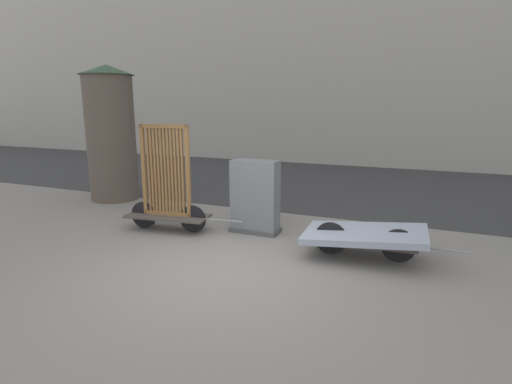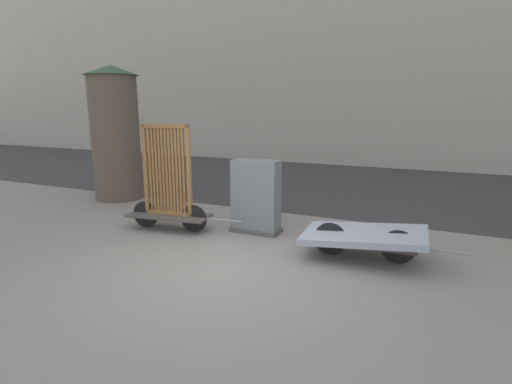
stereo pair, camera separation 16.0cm
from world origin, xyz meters
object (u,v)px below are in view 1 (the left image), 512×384
Objects in this scene: bike_cart_with_bedframe at (167,194)px; bike_cart_with_mattress at (364,236)px; utility_cabinet at (255,199)px; advertising_column at (111,133)px.

bike_cart_with_mattress is at bearing -7.41° from bike_cart_with_bedframe.
advertising_column is (-4.40, 1.15, 1.05)m from utility_cabinet.
bike_cart_with_bedframe is 1.68m from utility_cabinet.
bike_cart_with_bedframe is at bearing 177.78° from bike_cart_with_mattress.
utility_cabinet is (1.59, 0.55, -0.08)m from bike_cart_with_bedframe.
advertising_column is (-6.50, 1.70, 1.33)m from bike_cart_with_mattress.
bike_cart_with_bedframe is 0.70× the size of advertising_column.
bike_cart_with_bedframe is 1.68× the size of utility_cabinet.
bike_cart_with_mattress is 0.74× the size of advertising_column.
utility_cabinet is 4.67m from advertising_column.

